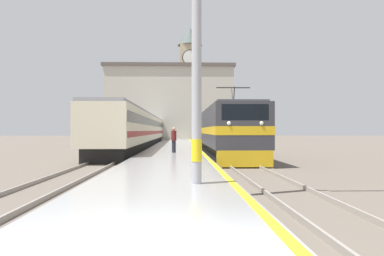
# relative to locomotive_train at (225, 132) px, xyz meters

# --- Properties ---
(ground_plane) EXTENTS (200.00, 200.00, 0.00)m
(ground_plane) POSITION_rel_locomotive_train_xyz_m (-3.68, 8.36, -1.79)
(ground_plane) COLOR #60564C
(platform) EXTENTS (4.20, 140.00, 0.44)m
(platform) POSITION_rel_locomotive_train_xyz_m (-3.68, 3.36, -1.57)
(platform) COLOR #999999
(platform) RESTS_ON ground
(rail_track_near) EXTENTS (2.83, 140.00, 0.16)m
(rail_track_near) POSITION_rel_locomotive_train_xyz_m (0.00, 3.36, -1.76)
(rail_track_near) COLOR #60564C
(rail_track_near) RESTS_ON ground
(rail_track_far) EXTENTS (2.83, 140.00, 0.16)m
(rail_track_far) POSITION_rel_locomotive_train_xyz_m (-7.45, 3.36, -1.76)
(rail_track_far) COLOR #60564C
(rail_track_far) RESTS_ON ground
(locomotive_train) EXTENTS (2.92, 16.75, 4.46)m
(locomotive_train) POSITION_rel_locomotive_train_xyz_m (0.00, 0.00, 0.00)
(locomotive_train) COLOR black
(locomotive_train) RESTS_ON ground
(passenger_train) EXTENTS (2.92, 40.24, 3.62)m
(passenger_train) POSITION_rel_locomotive_train_xyz_m (-7.45, 13.49, 0.17)
(passenger_train) COLOR black
(passenger_train) RESTS_ON ground
(catenary_mast) EXTENTS (3.02, 0.29, 8.14)m
(catenary_mast) POSITION_rel_locomotive_train_xyz_m (-2.61, -16.27, 2.72)
(catenary_mast) COLOR #9E9EA3
(catenary_mast) RESTS_ON platform
(person_on_platform) EXTENTS (0.34, 0.34, 1.64)m
(person_on_platform) POSITION_rel_locomotive_train_xyz_m (-3.58, -2.04, -0.49)
(person_on_platform) COLOR #23232D
(person_on_platform) RESTS_ON platform
(clock_tower) EXTENTS (4.75, 4.75, 21.56)m
(clock_tower) POSITION_rel_locomotive_train_xyz_m (-1.34, 45.06, 9.75)
(clock_tower) COLOR tan
(clock_tower) RESTS_ON ground
(station_building) EXTENTS (21.26, 7.67, 12.60)m
(station_building) POSITION_rel_locomotive_train_xyz_m (-5.00, 36.24, 4.54)
(station_building) COLOR #B7B2A3
(station_building) RESTS_ON ground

